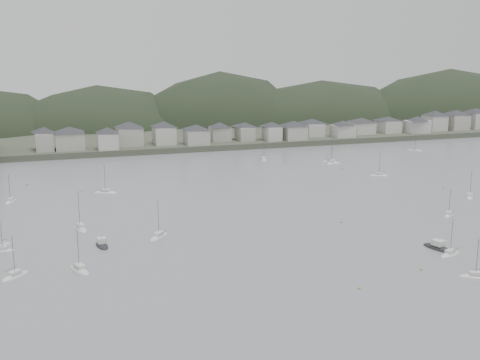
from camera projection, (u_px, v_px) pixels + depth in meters
name	position (u px, v px, depth m)	size (l,w,h in m)	color
ground	(342.00, 272.00, 132.30)	(900.00, 900.00, 0.00)	slate
far_shore_land	(143.00, 123.00, 405.56)	(900.00, 250.00, 3.00)	#383D2D
forested_ridge	(156.00, 146.00, 386.05)	(851.55, 103.94, 102.57)	black
waterfront_town	(266.00, 129.00, 315.95)	(451.48, 28.46, 12.92)	#A19E93
moored_fleet	(256.00, 205.00, 189.37)	(229.13, 161.63, 12.85)	silver
motor_launch_near	(438.00, 248.00, 147.67)	(5.57, 9.50, 4.12)	black
motor_launch_far	(102.00, 245.00, 149.96)	(3.81, 7.97, 3.83)	black
mooring_buoys	(249.00, 212.00, 181.80)	(153.78, 128.76, 0.70)	#BF7F3F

